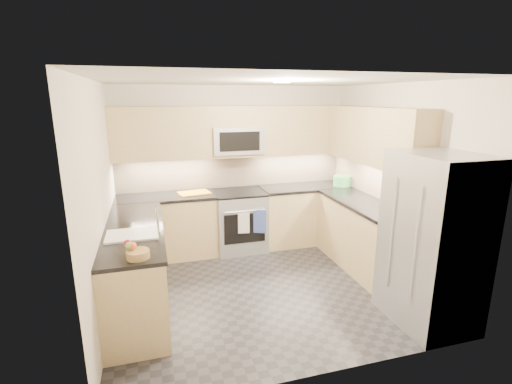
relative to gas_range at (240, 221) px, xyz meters
name	(u,v)px	position (x,y,z in m)	size (l,w,h in m)	color
floor	(264,287)	(0.00, -1.28, -0.46)	(3.60, 3.20, 0.00)	black
ceiling	(265,81)	(0.00, -1.28, 2.04)	(3.60, 3.20, 0.02)	beige
wall_back	(234,167)	(0.00, 0.32, 0.79)	(3.60, 0.02, 2.50)	beige
wall_front	(325,239)	(0.00, -2.88, 0.79)	(3.60, 0.02, 2.50)	beige
wall_left	(101,202)	(-1.80, -1.28, 0.79)	(0.02, 3.20, 2.50)	beige
wall_right	(395,182)	(1.80, -1.28, 0.79)	(0.02, 3.20, 2.50)	beige
base_cab_back_left	(168,227)	(-1.09, 0.02, -0.01)	(1.42, 0.60, 0.90)	tan
base_cab_back_right	(304,215)	(1.09, 0.02, -0.01)	(1.42, 0.60, 0.90)	tan
base_cab_right	(364,237)	(1.50, -1.12, -0.01)	(0.60, 1.70, 0.90)	tan
base_cab_peninsula	(137,269)	(-1.50, -1.28, -0.01)	(0.60, 2.00, 0.90)	tan
countertop_back_left	(166,197)	(-1.09, 0.02, 0.47)	(1.42, 0.63, 0.04)	black
countertop_back_right	(305,187)	(1.09, 0.02, 0.47)	(1.42, 0.63, 0.04)	black
countertop_right	(367,204)	(1.50, -1.12, 0.47)	(0.63, 1.70, 0.04)	black
countertop_peninsula	(133,229)	(-1.50, -1.28, 0.47)	(0.63, 2.00, 0.04)	black
upper_cab_back	(236,131)	(0.00, 0.15, 1.37)	(3.60, 0.35, 0.75)	tan
upper_cab_right	(375,136)	(1.62, -1.00, 1.37)	(0.35, 1.95, 0.75)	tan
backsplash_back	(234,171)	(0.00, 0.32, 0.74)	(3.60, 0.01, 0.51)	tan
backsplash_right	(375,179)	(1.80, -0.82, 0.74)	(0.01, 2.30, 0.51)	tan
gas_range	(240,221)	(0.00, 0.00, 0.00)	(0.76, 0.65, 0.91)	#A7ABAF
range_cooktop	(239,192)	(0.00, 0.00, 0.46)	(0.76, 0.65, 0.03)	black
oven_door_glass	(245,228)	(0.00, -0.33, -0.01)	(0.62, 0.02, 0.45)	black
oven_handle	(245,211)	(0.00, -0.35, 0.26)	(0.02, 0.02, 0.60)	#B2B5BA
microwave	(237,140)	(0.00, 0.12, 1.24)	(0.76, 0.40, 0.40)	#A7A8AF
microwave_door	(240,142)	(0.00, -0.08, 1.24)	(0.60, 0.01, 0.28)	black
refrigerator	(433,241)	(1.45, -2.43, 0.45)	(0.70, 0.90, 1.80)	#A2A4AA
fridge_handle_left	(415,247)	(1.08, -2.61, 0.49)	(0.02, 0.02, 1.20)	#B2B5BA
fridge_handle_right	(391,234)	(1.08, -2.25, 0.49)	(0.02, 0.02, 1.20)	#B2B5BA
sink_basin	(133,241)	(-1.50, -1.53, 0.42)	(0.52, 0.38, 0.16)	white
faucet	(158,220)	(-1.24, -1.53, 0.62)	(0.03, 0.03, 0.28)	silver
utensil_bowl	(342,181)	(1.67, -0.12, 0.56)	(0.28, 0.28, 0.16)	green
cutting_board	(194,193)	(-0.67, 0.05, 0.49)	(0.45, 0.32, 0.01)	#C58412
fruit_basket	(138,254)	(-1.43, -2.12, 0.52)	(0.20, 0.20, 0.07)	#A8874E
fruit_apple	(128,244)	(-1.51, -2.04, 0.60)	(0.08, 0.08, 0.08)	#A2121F
fruit_pear	(129,246)	(-1.50, -2.09, 0.60)	(0.06, 0.06, 0.06)	#5ABA50
dish_towel_check	(244,223)	(-0.03, -0.37, 0.10)	(0.17, 0.01, 0.31)	white
dish_towel_blue	(260,221)	(0.22, -0.37, 0.10)	(0.19, 0.02, 0.36)	#374997
fruit_orange	(133,246)	(-1.47, -2.10, 0.60)	(0.06, 0.06, 0.06)	#F4551B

